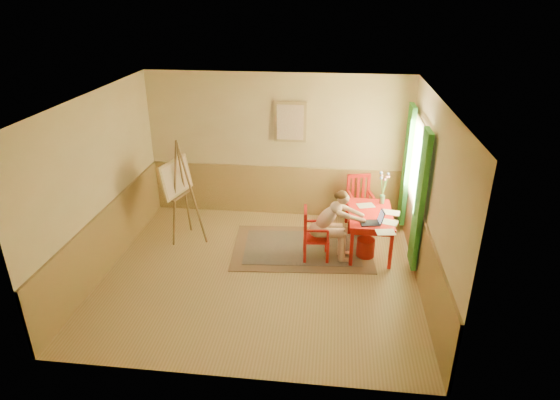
# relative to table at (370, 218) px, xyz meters

# --- Properties ---
(room) EXTENTS (5.04, 4.54, 2.84)m
(room) POSITION_rel_table_xyz_m (-1.75, -0.93, 0.77)
(room) COLOR tan
(room) RESTS_ON ground
(wainscot) EXTENTS (5.00, 4.50, 1.00)m
(wainscot) POSITION_rel_table_xyz_m (-1.75, -0.13, -0.13)
(wainscot) COLOR tan
(wainscot) RESTS_ON room
(window) EXTENTS (0.12, 2.01, 2.20)m
(window) POSITION_rel_table_xyz_m (0.67, 0.17, 0.71)
(window) COLOR white
(window) RESTS_ON room
(wall_portrait) EXTENTS (0.60, 0.05, 0.76)m
(wall_portrait) POSITION_rel_table_xyz_m (-1.50, 1.28, 1.27)
(wall_portrait) COLOR tan
(wall_portrait) RESTS_ON room
(rug) EXTENTS (2.52, 1.79, 0.02)m
(rug) POSITION_rel_table_xyz_m (-1.14, -0.07, -0.62)
(rug) COLOR #8C7251
(rug) RESTS_ON room
(table) EXTENTS (0.72, 1.20, 0.72)m
(table) POSITION_rel_table_xyz_m (0.00, 0.00, 0.00)
(table) COLOR red
(table) RESTS_ON room
(chair_left) EXTENTS (0.45, 0.43, 0.91)m
(chair_left) POSITION_rel_table_xyz_m (-0.94, -0.37, -0.18)
(chair_left) COLOR red
(chair_left) RESTS_ON room
(chair_back) EXTENTS (0.53, 0.54, 1.00)m
(chair_back) POSITION_rel_table_xyz_m (-0.14, 0.92, -0.13)
(chair_back) COLOR red
(chair_back) RESTS_ON room
(figure) EXTENTS (0.93, 0.42, 1.24)m
(figure) POSITION_rel_table_xyz_m (-0.65, -0.36, 0.06)
(figure) COLOR beige
(figure) RESTS_ON room
(laptop) EXTENTS (0.40, 0.28, 0.22)m
(laptop) POSITION_rel_table_xyz_m (0.02, -0.39, 0.13)
(laptop) COLOR #1E2338
(laptop) RESTS_ON table
(papers) EXTENTS (0.74, 1.23, 0.00)m
(papers) POSITION_rel_table_xyz_m (0.18, -0.16, 0.09)
(papers) COLOR white
(papers) RESTS_ON table
(vase) EXTENTS (0.20, 0.28, 0.57)m
(vase) POSITION_rel_table_xyz_m (0.21, 0.44, 0.35)
(vase) COLOR #3F724C
(vase) RESTS_ON table
(wastebasket) EXTENTS (0.37, 0.37, 0.32)m
(wastebasket) POSITION_rel_table_xyz_m (-0.06, -0.21, -0.47)
(wastebasket) COLOR maroon
(wastebasket) RESTS_ON room
(easel) EXTENTS (0.70, 0.83, 1.86)m
(easel) POSITION_rel_table_xyz_m (-3.34, 0.08, 0.47)
(easel) COLOR olive
(easel) RESTS_ON room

